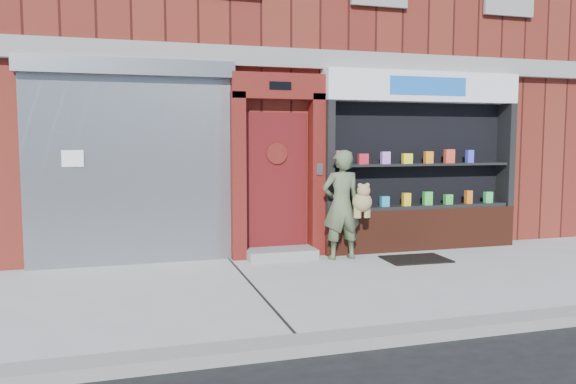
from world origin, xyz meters
name	(u,v)px	position (x,y,z in m)	size (l,w,h in m)	color
ground	(369,281)	(0.00, 0.00, 0.00)	(80.00, 80.00, 0.00)	#9E9E99
curb	(463,328)	(0.00, -2.15, 0.06)	(60.00, 0.30, 0.12)	gray
building	(262,46)	(0.00, 5.99, 4.00)	(12.00, 8.16, 8.00)	maroon
shutter_bay	(130,150)	(-3.00, 1.93, 1.72)	(3.10, 0.30, 3.04)	gray
red_door_bay	(278,166)	(-0.75, 1.86, 1.46)	(1.52, 0.58, 2.90)	#54120E
pharmacy_bay	(420,169)	(1.75, 1.81, 1.37)	(3.50, 0.41, 3.00)	#4F1F12
woman	(343,204)	(0.17, 1.37, 0.86)	(0.75, 0.52, 1.71)	#515F3F
doormat	(416,259)	(1.24, 0.99, 0.01)	(0.98, 0.68, 0.02)	black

